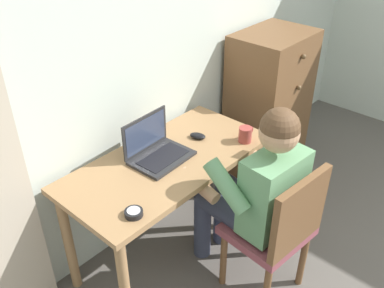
# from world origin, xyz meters

# --- Properties ---
(wall_back) EXTENTS (4.80, 0.05, 2.50)m
(wall_back) POSITION_xyz_m (0.00, 2.20, 1.25)
(wall_back) COLOR silver
(wall_back) RESTS_ON ground_plane
(desk) EXTENTS (1.25, 0.60, 0.74)m
(desk) POSITION_xyz_m (-0.53, 1.83, 0.63)
(desk) COLOR #9E754C
(desk) RESTS_ON ground_plane
(dresser) EXTENTS (0.60, 0.48, 1.17)m
(dresser) POSITION_xyz_m (0.67, 1.92, 0.59)
(dresser) COLOR brown
(dresser) RESTS_ON ground_plane
(chair) EXTENTS (0.46, 0.44, 0.88)m
(chair) POSITION_xyz_m (-0.35, 1.17, 0.50)
(chair) COLOR #86414B
(chair) RESTS_ON ground_plane
(person_seated) EXTENTS (0.56, 0.61, 1.20)m
(person_seated) POSITION_xyz_m (-0.33, 1.36, 0.68)
(person_seated) COLOR #33384C
(person_seated) RESTS_ON ground_plane
(laptop) EXTENTS (0.35, 0.27, 0.24)m
(laptop) POSITION_xyz_m (-0.55, 1.89, 0.80)
(laptop) COLOR #232326
(laptop) RESTS_ON desk
(computer_mouse) EXTENTS (0.09, 0.11, 0.03)m
(computer_mouse) POSITION_xyz_m (-0.24, 1.85, 0.76)
(computer_mouse) COLOR black
(computer_mouse) RESTS_ON desk
(desk_clock) EXTENTS (0.09, 0.09, 0.03)m
(desk_clock) POSITION_xyz_m (-0.97, 1.62, 0.76)
(desk_clock) COLOR black
(desk_clock) RESTS_ON desk
(coffee_mug) EXTENTS (0.12, 0.08, 0.09)m
(coffee_mug) POSITION_xyz_m (-0.07, 1.61, 0.79)
(coffee_mug) COLOR #9E3D38
(coffee_mug) RESTS_ON desk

